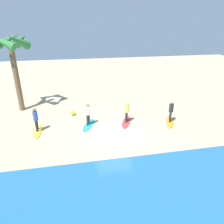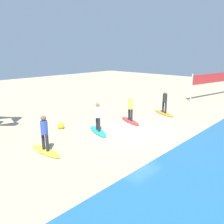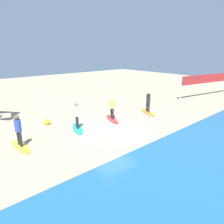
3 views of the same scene
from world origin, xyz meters
TOP-DOWN VIEW (x-y plane):
  - ground_plane at (0.00, 0.00)m, footprint 60.00×60.00m
  - surfboard_orange at (-4.48, -0.72)m, footprint 1.36×2.15m
  - surfer_orange at (-4.48, -0.72)m, footprint 0.32×0.43m
  - surfboard_red at (-1.25, -1.31)m, footprint 1.33×2.15m
  - surfer_red at (-1.25, -1.31)m, footprint 0.32×0.44m
  - surfboard_teal at (1.59, -1.39)m, footprint 1.33×2.15m
  - surfer_teal at (1.59, -1.39)m, footprint 0.32×0.43m
  - surfboard_yellow at (5.14, -1.16)m, footprint 0.58×2.11m
  - surfer_yellow at (5.14, -1.16)m, footprint 0.32×0.46m
  - volleyball_net at (-14.50, -0.44)m, footprint 8.93×1.84m
  - beach_ball at (2.69, -3.42)m, footprint 0.40×0.40m

SIDE VIEW (x-z plane):
  - ground_plane at x=0.00m, z-range 0.00..0.00m
  - surfboard_orange at x=-4.48m, z-range 0.00..0.09m
  - surfboard_red at x=-1.25m, z-range 0.00..0.09m
  - surfboard_teal at x=1.59m, z-range 0.00..0.09m
  - surfboard_yellow at x=5.14m, z-range 0.00..0.09m
  - beach_ball at x=2.69m, z-range 0.00..0.40m
  - surfer_orange at x=-4.48m, z-range 0.22..1.86m
  - surfer_red at x=-1.25m, z-range 0.22..1.86m
  - surfer_teal at x=1.59m, z-range 0.22..1.86m
  - surfer_yellow at x=5.14m, z-range 0.22..1.86m
  - volleyball_net at x=-14.50m, z-range 0.54..3.04m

